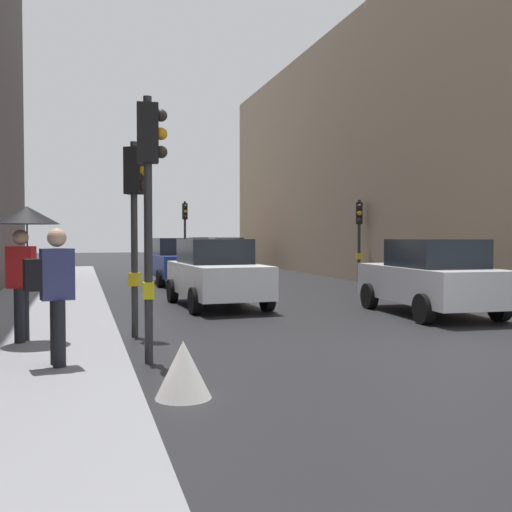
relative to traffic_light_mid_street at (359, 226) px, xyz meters
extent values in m
plane|color=black|center=(-4.71, -12.64, -2.24)|extent=(120.00, 120.00, 0.00)
cube|color=gray|center=(-11.23, -6.64, -2.16)|extent=(3.00, 40.00, 0.16)
cube|color=gray|center=(6.31, 4.66, 3.24)|extent=(12.00, 28.83, 10.95)
cylinder|color=#2D2D2D|center=(0.01, 0.02, -0.62)|extent=(0.12, 0.12, 3.24)
cube|color=black|center=(0.01, 0.02, 0.48)|extent=(0.33, 0.36, 0.84)
cube|color=yellow|center=(0.01, 0.02, -1.19)|extent=(0.24, 0.22, 0.24)
sphere|color=#2D231E|center=(-0.06, -0.15, 0.74)|extent=(0.18, 0.18, 0.18)
sphere|color=orange|center=(-0.06, -0.15, 0.48)|extent=(0.18, 0.18, 0.18)
sphere|color=#2D231E|center=(-0.06, -0.15, 0.22)|extent=(0.18, 0.18, 0.18)
cylinder|color=#2D2D2D|center=(-5.16, 9.73, -0.41)|extent=(0.12, 0.12, 3.65)
cube|color=black|center=(-5.16, 9.73, 0.89)|extent=(0.25, 0.30, 0.84)
cube|color=yellow|center=(-5.16, 9.73, -1.19)|extent=(0.20, 0.16, 0.24)
sphere|color=#2D231E|center=(-5.15, 9.54, 1.15)|extent=(0.18, 0.18, 0.18)
sphere|color=orange|center=(-5.15, 9.54, 0.89)|extent=(0.18, 0.18, 0.18)
sphere|color=#2D231E|center=(-5.15, 9.54, 0.63)|extent=(0.18, 0.18, 0.18)
cylinder|color=#2D2D2D|center=(-9.43, -12.26, -0.33)|extent=(0.12, 0.12, 3.81)
cube|color=black|center=(-9.43, -12.26, 1.05)|extent=(0.32, 0.26, 0.84)
cube|color=yellow|center=(-9.43, -12.26, -1.19)|extent=(0.18, 0.21, 0.24)
sphere|color=#2D231E|center=(-9.24, -12.28, 1.31)|extent=(0.18, 0.18, 0.18)
sphere|color=orange|center=(-9.24, -12.28, 1.05)|extent=(0.18, 0.18, 0.18)
sphere|color=#2D231E|center=(-9.24, -12.28, 0.79)|extent=(0.18, 0.18, 0.18)
cylinder|color=#2D2D2D|center=(-9.43, -9.96, -0.47)|extent=(0.12, 0.12, 3.52)
cube|color=black|center=(-9.43, -9.96, 0.77)|extent=(0.38, 0.36, 0.84)
cube|color=yellow|center=(-9.43, -9.96, -1.19)|extent=(0.24, 0.25, 0.24)
sphere|color=#2D231E|center=(-9.27, -10.06, 1.03)|extent=(0.18, 0.18, 0.18)
sphere|color=orange|center=(-9.27, -10.06, 0.77)|extent=(0.18, 0.18, 0.18)
sphere|color=#2D231E|center=(-9.27, -10.06, 0.51)|extent=(0.18, 0.18, 0.18)
cube|color=silver|center=(-6.98, -5.84, -1.52)|extent=(1.99, 4.28, 0.80)
cube|color=black|center=(-6.99, -5.59, -0.80)|extent=(1.69, 2.07, 0.64)
cylinder|color=black|center=(-6.02, -7.15, -1.92)|extent=(0.25, 0.65, 0.64)
cylinder|color=black|center=(-7.82, -7.23, -1.92)|extent=(0.25, 0.65, 0.64)
cylinder|color=black|center=(-6.14, -4.45, -1.92)|extent=(0.25, 0.65, 0.64)
cylinder|color=black|center=(-7.94, -4.54, -1.92)|extent=(0.25, 0.65, 0.64)
cube|color=navy|center=(-6.82, 1.71, -1.52)|extent=(2.01, 4.29, 0.80)
cube|color=black|center=(-6.84, 1.96, -0.80)|extent=(1.70, 2.08, 0.64)
cylinder|color=black|center=(-5.86, 0.41, -1.92)|extent=(0.25, 0.65, 0.64)
cylinder|color=black|center=(-7.65, 0.32, -1.92)|extent=(0.25, 0.65, 0.64)
cylinder|color=black|center=(-6.00, 3.10, -1.92)|extent=(0.25, 0.65, 0.64)
cylinder|color=black|center=(-7.79, 3.01, -1.92)|extent=(0.25, 0.65, 0.64)
cube|color=yellow|center=(-2.79, 16.92, -1.52)|extent=(2.07, 4.31, 0.80)
cube|color=black|center=(-2.81, 16.67, -0.80)|extent=(1.73, 2.10, 0.64)
cylinder|color=black|center=(-3.60, 18.33, -1.92)|extent=(0.26, 0.65, 0.64)
cylinder|color=black|center=(-1.81, 18.21, -1.92)|extent=(0.26, 0.65, 0.64)
cylinder|color=black|center=(-3.78, 15.63, -1.92)|extent=(0.26, 0.65, 0.64)
cylinder|color=black|center=(-1.98, 15.52, -1.92)|extent=(0.26, 0.65, 0.64)
cube|color=red|center=(-2.55, 11.64, -1.52)|extent=(1.89, 4.24, 0.80)
cube|color=black|center=(-2.56, 11.39, -0.80)|extent=(1.64, 2.03, 0.64)
cylinder|color=black|center=(-3.42, 13.01, -1.92)|extent=(0.23, 0.64, 0.64)
cylinder|color=black|center=(-1.62, 12.97, -1.92)|extent=(0.23, 0.64, 0.64)
cylinder|color=black|center=(-3.48, 10.31, -1.92)|extent=(0.23, 0.64, 0.64)
cylinder|color=black|center=(-1.68, 10.27, -1.92)|extent=(0.23, 0.64, 0.64)
cube|color=#BCBCC1|center=(-2.57, -8.79, -1.52)|extent=(2.03, 4.29, 0.80)
cube|color=black|center=(-2.58, -9.04, -0.80)|extent=(1.71, 2.09, 0.64)
cylinder|color=black|center=(-3.39, -7.39, -1.92)|extent=(0.26, 0.65, 0.64)
cylinder|color=black|center=(-1.59, -7.49, -1.92)|extent=(0.26, 0.65, 0.64)
cylinder|color=black|center=(-3.54, -10.09, -1.92)|extent=(0.26, 0.65, 0.64)
cylinder|color=black|center=(-1.75, -10.19, -1.92)|extent=(0.26, 0.65, 0.64)
cylinder|color=black|center=(-11.24, -10.73, -1.65)|extent=(0.16, 0.16, 0.85)
cylinder|color=black|center=(-11.29, -10.92, -1.65)|extent=(0.16, 0.16, 0.85)
cube|color=red|center=(-11.26, -10.82, -0.90)|extent=(0.45, 0.35, 0.66)
sphere|color=tan|center=(-11.26, -10.82, -0.43)|extent=(0.24, 0.24, 0.24)
cylinder|color=black|center=(-11.17, -10.85, -0.65)|extent=(0.02, 0.02, 0.90)
cone|color=black|center=(-11.17, -10.85, -0.08)|extent=(1.00, 1.00, 0.28)
cylinder|color=black|center=(-10.67, -12.70, -1.65)|extent=(0.16, 0.16, 0.85)
cylinder|color=black|center=(-10.63, -12.90, -1.65)|extent=(0.16, 0.16, 0.85)
cube|color=navy|center=(-10.65, -12.80, -0.90)|extent=(0.44, 0.33, 0.66)
sphere|color=tan|center=(-10.65, -12.80, -0.43)|extent=(0.24, 0.24, 0.24)
cube|color=black|center=(-10.94, -12.86, -0.90)|extent=(0.25, 0.31, 0.40)
cone|color=silver|center=(-9.26, -14.20, -1.91)|extent=(0.64, 0.64, 0.65)
camera|label=1|loc=(-10.35, -20.75, -0.41)|focal=41.30mm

